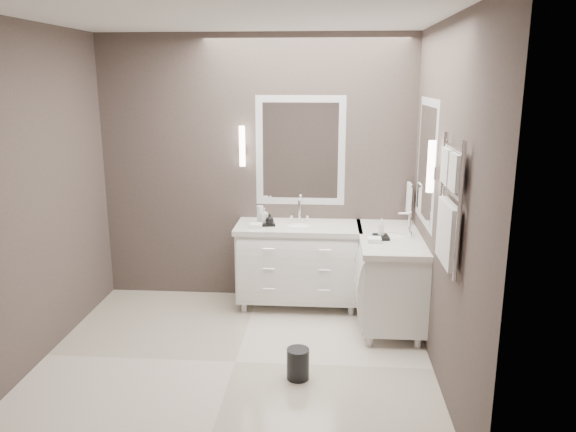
# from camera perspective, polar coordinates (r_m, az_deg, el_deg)

# --- Properties ---
(floor) EXTENTS (3.20, 3.00, 0.01)m
(floor) POSITION_cam_1_polar(r_m,az_deg,el_deg) (4.78, -5.37, -14.59)
(floor) COLOR silver
(floor) RESTS_ON ground
(ceiling) EXTENTS (3.20, 3.00, 0.01)m
(ceiling) POSITION_cam_1_polar(r_m,az_deg,el_deg) (4.22, -6.25, 19.76)
(ceiling) COLOR white
(ceiling) RESTS_ON wall_back
(wall_back) EXTENTS (3.20, 0.01, 2.70)m
(wall_back) POSITION_cam_1_polar(r_m,az_deg,el_deg) (5.76, -3.23, 4.71)
(wall_back) COLOR #4A3F3B
(wall_back) RESTS_ON floor
(wall_front) EXTENTS (3.20, 0.01, 2.70)m
(wall_front) POSITION_cam_1_polar(r_m,az_deg,el_deg) (2.88, -10.88, -4.93)
(wall_front) COLOR #4A3F3B
(wall_front) RESTS_ON floor
(wall_left) EXTENTS (0.01, 3.00, 2.70)m
(wall_left) POSITION_cam_1_polar(r_m,az_deg,el_deg) (4.84, -24.85, 1.66)
(wall_left) COLOR #4A3F3B
(wall_left) RESTS_ON floor
(wall_right) EXTENTS (0.01, 3.00, 2.70)m
(wall_right) POSITION_cam_1_polar(r_m,az_deg,el_deg) (4.33, 15.67, 1.12)
(wall_right) COLOR #4A3F3B
(wall_right) RESTS_ON floor
(vanity_back) EXTENTS (1.24, 0.59, 0.97)m
(vanity_back) POSITION_cam_1_polar(r_m,az_deg,el_deg) (5.66, 1.07, -4.48)
(vanity_back) COLOR white
(vanity_back) RESTS_ON floor
(vanity_right) EXTENTS (0.59, 1.24, 0.97)m
(vanity_right) POSITION_cam_1_polar(r_m,az_deg,el_deg) (5.37, 10.28, -5.71)
(vanity_right) COLOR white
(vanity_right) RESTS_ON floor
(mirror_back) EXTENTS (0.90, 0.02, 1.10)m
(mirror_back) POSITION_cam_1_polar(r_m,az_deg,el_deg) (5.68, 1.26, 6.63)
(mirror_back) COLOR white
(mirror_back) RESTS_ON wall_back
(mirror_right) EXTENTS (0.02, 0.90, 1.10)m
(mirror_right) POSITION_cam_1_polar(r_m,az_deg,el_deg) (5.06, 13.89, 5.34)
(mirror_right) COLOR white
(mirror_right) RESTS_ON wall_right
(sconce_back) EXTENTS (0.06, 0.06, 0.40)m
(sconce_back) POSITION_cam_1_polar(r_m,az_deg,el_deg) (5.67, -4.68, 7.01)
(sconce_back) COLOR white
(sconce_back) RESTS_ON wall_back
(sconce_right) EXTENTS (0.06, 0.06, 0.40)m
(sconce_right) POSITION_cam_1_polar(r_m,az_deg,el_deg) (4.48, 14.33, 4.79)
(sconce_right) COLOR white
(sconce_right) RESTS_ON wall_right
(towel_bar_corner) EXTENTS (0.03, 0.22, 0.30)m
(towel_bar_corner) POSITION_cam_1_polar(r_m,az_deg,el_deg) (5.67, 12.19, 1.86)
(towel_bar_corner) COLOR white
(towel_bar_corner) RESTS_ON wall_right
(towel_ladder) EXTENTS (0.06, 0.58, 0.90)m
(towel_ladder) POSITION_cam_1_polar(r_m,az_deg,el_deg) (3.92, 16.05, 0.45)
(towel_ladder) COLOR white
(towel_ladder) RESTS_ON wall_right
(waste_bin) EXTENTS (0.22, 0.22, 0.24)m
(waste_bin) POSITION_cam_1_polar(r_m,az_deg,el_deg) (4.47, 1.02, -14.78)
(waste_bin) COLOR black
(waste_bin) RESTS_ON floor
(amenity_tray_back) EXTENTS (0.17, 0.14, 0.02)m
(amenity_tray_back) POSITION_cam_1_polar(r_m,az_deg,el_deg) (5.53, -2.15, -0.85)
(amenity_tray_back) COLOR black
(amenity_tray_back) RESTS_ON vanity_back
(amenity_tray_right) EXTENTS (0.15, 0.19, 0.03)m
(amenity_tray_right) POSITION_cam_1_polar(r_m,az_deg,el_deg) (5.15, 9.43, -2.12)
(amenity_tray_right) COLOR black
(amenity_tray_right) RESTS_ON vanity_right
(water_bottle) EXTENTS (0.08, 0.08, 0.18)m
(water_bottle) POSITION_cam_1_polar(r_m,az_deg,el_deg) (5.58, -2.86, 0.12)
(water_bottle) COLOR silver
(water_bottle) RESTS_ON vanity_back
(soap_bottle_a) EXTENTS (0.09, 0.09, 0.15)m
(soap_bottle_a) POSITION_cam_1_polar(r_m,az_deg,el_deg) (5.53, -2.45, 0.07)
(soap_bottle_a) COLOR white
(soap_bottle_a) RESTS_ON amenity_tray_back
(soap_bottle_b) EXTENTS (0.09, 0.09, 0.10)m
(soap_bottle_b) POSITION_cam_1_polar(r_m,az_deg,el_deg) (5.48, -1.88, -0.29)
(soap_bottle_b) COLOR black
(soap_bottle_b) RESTS_ON amenity_tray_back
(soap_bottle_c) EXTENTS (0.06, 0.07, 0.16)m
(soap_bottle_c) POSITION_cam_1_polar(r_m,az_deg,el_deg) (5.13, 9.47, -1.14)
(soap_bottle_c) COLOR white
(soap_bottle_c) RESTS_ON amenity_tray_right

